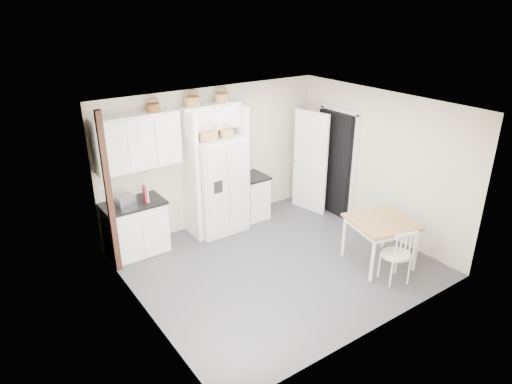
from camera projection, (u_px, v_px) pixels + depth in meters
floor at (278, 264)px, 7.50m from camera, size 4.50×4.50×0.00m
ceiling at (282, 107)px, 6.48m from camera, size 4.50×4.50×0.00m
wall_back at (214, 157)px, 8.50m from camera, size 4.50×0.00×4.50m
wall_left at (140, 231)px, 5.81m from camera, size 0.00×4.00×4.00m
wall_right at (379, 163)px, 8.18m from camera, size 0.00×4.00×4.00m
refrigerator at (217, 185)px, 8.32m from camera, size 0.92×0.74×1.78m
base_cab_left at (136, 229)px, 7.69m from camera, size 0.96×0.61×0.89m
base_cab_right at (252, 197)px, 8.97m from camera, size 0.48×0.57×0.84m
dining_table at (379, 242)px, 7.39m from camera, size 1.12×1.12×0.78m
windsor_chair at (396, 254)px, 6.89m from camera, size 0.55×0.52×0.93m
counter_left at (133, 204)px, 7.51m from camera, size 1.00×0.65×0.04m
counter_right at (252, 177)px, 8.79m from camera, size 0.51×0.61×0.04m
toaster at (126, 201)px, 7.30m from camera, size 0.32×0.23×0.20m
cookbook_red at (145, 194)px, 7.49m from camera, size 0.07×0.18×0.26m
cookbook_cream at (146, 194)px, 7.51m from camera, size 0.06×0.17×0.25m
basket_upper_c at (153, 108)px, 7.31m from camera, size 0.22×0.22×0.13m
basket_bridge_a at (192, 101)px, 7.68m from camera, size 0.28×0.28×0.16m
basket_bridge_b at (221, 98)px, 7.98m from camera, size 0.26×0.26×0.15m
basket_fridge_a at (209, 136)px, 7.76m from camera, size 0.33×0.33×0.18m
basket_fridge_b at (227, 134)px, 7.96m from camera, size 0.25×0.25×0.13m
upper_cabinet at (137, 142)px, 7.34m from camera, size 1.40×0.34×0.90m
bridge_cabinet at (210, 116)px, 7.97m from camera, size 1.12×0.34×0.45m
fridge_panel_left at (190, 177)px, 7.98m from camera, size 0.08×0.60×2.30m
fridge_panel_right at (239, 165)px, 8.52m from camera, size 0.08×0.60×2.30m
trim_post at (109, 195)px, 6.85m from camera, size 0.09×0.09×2.60m
doorway_void at (335, 163)px, 8.99m from camera, size 0.18×0.85×2.05m
door_slab at (310, 162)px, 9.05m from camera, size 0.21×0.79×2.05m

